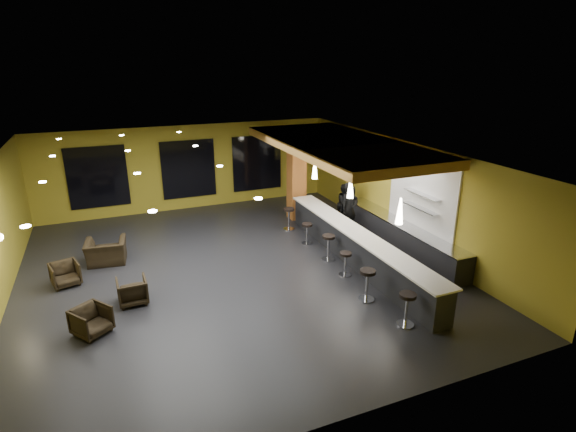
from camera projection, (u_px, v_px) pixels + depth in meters
name	position (u px, v px, depth m)	size (l,w,h in m)	color
floor	(233.00, 272.00, 13.57)	(12.00, 13.00, 0.10)	black
ceiling	(228.00, 154.00, 12.38)	(12.00, 13.00, 0.10)	black
wall_back	(188.00, 167.00, 18.68)	(12.00, 0.10, 3.50)	olive
wall_front	(341.00, 339.00, 7.27)	(12.00, 0.10, 3.50)	olive
wall_right	(404.00, 193.00, 15.17)	(0.10, 13.00, 3.50)	olive
wood_soffit	(338.00, 145.00, 14.76)	(3.60, 8.00, 0.28)	#B97E36
window_left	(98.00, 177.00, 17.33)	(2.20, 0.06, 2.40)	black
window_center	(189.00, 169.00, 18.60)	(2.20, 0.06, 2.40)	black
window_right	(257.00, 163.00, 19.69)	(2.20, 0.06, 2.40)	black
tile_backsplash	(422.00, 194.00, 14.18)	(0.06, 3.20, 2.40)	white
bar_counter	(356.00, 249.00, 13.84)	(0.60, 8.00, 1.00)	black
bar_top	(357.00, 233.00, 13.67)	(0.78, 8.10, 0.05)	white
prep_counter	(400.00, 236.00, 15.03)	(0.70, 6.00, 0.86)	black
prep_top	(401.00, 223.00, 14.87)	(0.72, 6.00, 0.03)	silver
wall_shelf_lower	(421.00, 208.00, 14.09)	(0.30, 1.50, 0.03)	silver
wall_shelf_upper	(422.00, 194.00, 13.94)	(0.30, 1.50, 0.03)	silver
column	(297.00, 175.00, 17.43)	(0.60, 0.60, 3.50)	#A25A24
pendant_0	(400.00, 211.00, 11.49)	(0.20, 0.20, 0.70)	white
pendant_1	(351.00, 187.00, 13.66)	(0.20, 0.20, 0.70)	white
pendant_2	(315.00, 169.00, 15.84)	(0.20, 0.20, 0.70)	white
staff_a	(349.00, 209.00, 16.12)	(0.69, 0.45, 1.88)	black
staff_b	(345.00, 204.00, 17.22)	(0.75, 0.58, 1.54)	black
staff_c	(350.00, 205.00, 17.09)	(0.75, 0.49, 1.53)	black
armchair_a	(91.00, 321.00, 10.33)	(0.72, 0.74, 0.68)	black
armchair_b	(132.00, 291.00, 11.66)	(0.73, 0.75, 0.68)	black
armchair_c	(65.00, 274.00, 12.57)	(0.71, 0.73, 0.67)	black
armchair_d	(106.00, 252.00, 13.91)	(1.17, 1.02, 0.76)	black
bar_stool_0	(407.00, 305.00, 10.59)	(0.43, 0.43, 0.84)	silver
bar_stool_1	(367.00, 281.00, 11.71)	(0.44, 0.44, 0.87)	silver
bar_stool_2	(345.00, 261.00, 13.09)	(0.37, 0.37, 0.72)	silver
bar_stool_3	(328.00, 244.00, 14.07)	(0.42, 0.42, 0.83)	silver
bar_stool_4	(307.00, 231.00, 15.32)	(0.37, 0.37, 0.74)	silver
bar_stool_5	(289.00, 216.00, 16.59)	(0.42, 0.42, 0.83)	silver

